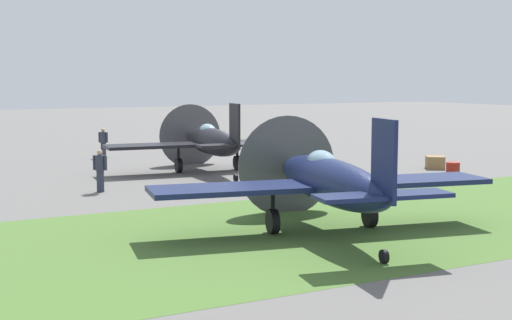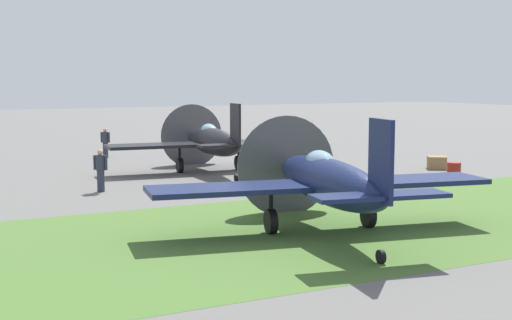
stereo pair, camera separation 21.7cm
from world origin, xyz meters
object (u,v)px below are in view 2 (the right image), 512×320
(fuel_drum, at_px, (454,173))
(supply_crate, at_px, (437,163))
(airplane_wingman, at_px, (326,181))
(ground_crew_chief, at_px, (105,142))
(runway_marker_cone, at_px, (459,178))
(ground_crew_mechanic, at_px, (101,169))
(airplane_lead, at_px, (212,141))

(fuel_drum, height_order, supply_crate, fuel_drum)
(airplane_wingman, xyz_separation_m, fuel_drum, (10.66, 6.04, -1.12))
(airplane_wingman, bearing_deg, ground_crew_chief, 101.56)
(airplane_wingman, height_order, runway_marker_cone, airplane_wingman)
(ground_crew_chief, xyz_separation_m, ground_crew_mechanic, (-3.58, -12.20, 0.00))
(ground_crew_chief, height_order, ground_crew_mechanic, same)
(supply_crate, relative_size, runway_marker_cone, 2.05)
(ground_crew_chief, bearing_deg, airplane_lead, -20.97)
(ground_crew_chief, height_order, supply_crate, ground_crew_chief)
(ground_crew_mechanic, height_order, fuel_drum, ground_crew_mechanic)
(fuel_drum, bearing_deg, supply_crate, 56.96)
(ground_crew_mechanic, bearing_deg, airplane_wingman, 154.54)
(fuel_drum, height_order, runway_marker_cone, fuel_drum)
(airplane_wingman, bearing_deg, supply_crate, 48.08)
(ground_crew_chief, height_order, runway_marker_cone, ground_crew_chief)
(ground_crew_mechanic, distance_m, supply_crate, 17.18)
(airplane_lead, xyz_separation_m, runway_marker_cone, (8.28, -8.26, -1.30))
(airplane_lead, relative_size, fuel_drum, 11.41)
(ground_crew_mechanic, relative_size, supply_crate, 1.92)
(ground_crew_chief, distance_m, fuel_drum, 20.13)
(airplane_lead, xyz_separation_m, supply_crate, (10.67, -4.15, -1.20))
(ground_crew_chief, relative_size, runway_marker_cone, 3.93)
(airplane_lead, bearing_deg, runway_marker_cone, -38.97)
(airplane_lead, distance_m, airplane_wingman, 14.49)
(airplane_lead, bearing_deg, airplane_wingman, -94.49)
(ground_crew_chief, relative_size, fuel_drum, 1.92)
(ground_crew_mechanic, height_order, supply_crate, ground_crew_mechanic)
(ground_crew_chief, bearing_deg, ground_crew_mechanic, -55.81)
(airplane_wingman, height_order, supply_crate, airplane_wingman)
(airplane_lead, relative_size, runway_marker_cone, 23.33)
(ground_crew_chief, bearing_deg, supply_crate, 7.14)
(fuel_drum, xyz_separation_m, supply_crate, (2.64, 4.06, -0.13))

